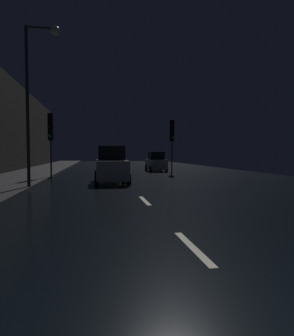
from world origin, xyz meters
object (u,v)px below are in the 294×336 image
object	(u,v)px
car_parked_right_far	(156,162)
car_approaching_headlights	(111,166)
traffic_light_far_right	(172,135)
traffic_light_far_left	(51,132)
streetlamp_overhead	(36,83)

from	to	relation	value
car_parked_right_far	car_approaching_headlights	bearing A→B (deg)	155.67
traffic_light_far_right	car_parked_right_far	xyz separation A→B (m)	(-0.80, 3.39, -2.60)
traffic_light_far_left	car_approaching_headlights	bearing A→B (deg)	62.79
streetlamp_overhead	car_parked_right_far	world-z (taller)	streetlamp_overhead
traffic_light_far_right	traffic_light_far_left	bearing A→B (deg)	-76.42
traffic_light_far_right	streetlamp_overhead	xyz separation A→B (m)	(-9.74, -10.91, 1.84)
traffic_light_far_left	car_approaching_headlights	size ratio (longest dim) A/B	1.03
traffic_light_far_left	car_parked_right_far	distance (m)	12.34
traffic_light_far_left	car_parked_right_far	size ratio (longest dim) A/B	1.20
streetlamp_overhead	car_parked_right_far	size ratio (longest dim) A/B	2.13
traffic_light_far_right	car_approaching_headlights	bearing A→B (deg)	-47.63
traffic_light_far_right	car_approaching_headlights	world-z (taller)	traffic_light_far_right
car_approaching_headlights	car_parked_right_far	xyz separation A→B (m)	(5.06, 11.20, -0.15)
car_approaching_headlights	car_parked_right_far	bearing A→B (deg)	155.67
traffic_light_far_right	car_approaching_headlights	xyz separation A→B (m)	(-5.87, -7.81, -2.45)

